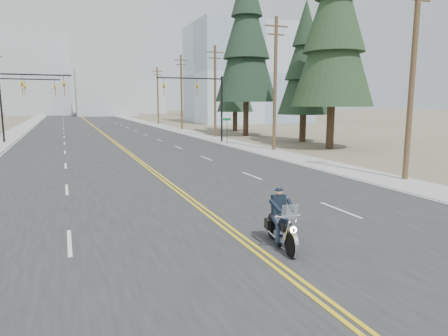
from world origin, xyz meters
name	(u,v)px	position (x,y,z in m)	size (l,w,h in m)	color
ground_plane	(280,268)	(0.00, 0.00, 0.00)	(400.00, 400.00, 0.00)	#776D56
road	(92,125)	(0.00, 70.00, 0.01)	(20.00, 200.00, 0.01)	#303033
sidewalk_left	(24,127)	(-11.50, 70.00, 0.01)	(3.00, 200.00, 0.01)	#A5A5A0
sidewalk_right	(154,124)	(11.50, 70.00, 0.01)	(3.00, 200.00, 0.01)	#A5A5A0
traffic_mast_left	(13,94)	(-8.98, 32.00, 4.94)	(7.10, 0.26, 7.00)	black
traffic_mast_right	(204,96)	(8.98, 32.00, 4.94)	(7.10, 0.26, 7.00)	black
traffic_mast_far	(18,96)	(-9.31, 40.00, 4.87)	(6.10, 0.26, 7.00)	black
street_sign	(227,126)	(10.80, 30.00, 1.80)	(0.90, 0.06, 2.62)	black
utility_pole_a	(413,74)	(12.50, 8.00, 5.73)	(2.20, 0.30, 11.00)	brown
utility_pole_b	(275,82)	(12.50, 23.00, 5.98)	(2.20, 0.30, 11.50)	brown
utility_pole_c	(215,90)	(12.50, 38.00, 5.73)	(2.20, 0.30, 11.00)	brown
utility_pole_d	(181,91)	(12.50, 53.00, 5.98)	(2.20, 0.30, 11.50)	brown
utility_pole_e	(158,95)	(12.50, 70.00, 5.73)	(2.20, 0.30, 11.00)	brown
glass_building	(248,75)	(32.00, 70.00, 10.00)	(24.00, 16.00, 20.00)	#9EB5CC
haze_bldg_b	(106,94)	(8.00, 125.00, 7.00)	(18.00, 14.00, 14.00)	#ADB2B7
haze_bldg_c	(217,87)	(40.00, 110.00, 9.00)	(16.00, 12.00, 18.00)	#B7BCC6
haze_bldg_d	(38,76)	(-12.00, 140.00, 13.00)	(20.00, 15.00, 26.00)	#ADB2B7
haze_bldg_e	(144,98)	(25.00, 150.00, 6.00)	(14.00, 14.00, 12.00)	#B7BCC6
motorcyclist	(282,219)	(0.81, 1.32, 0.87)	(0.95, 2.23, 1.74)	black
conifer_near	(335,23)	(17.81, 22.02, 11.13)	(7.32, 7.32, 19.38)	#382619
conifer_mid	(305,61)	(19.15, 28.66, 8.50)	(5.56, 5.56, 14.82)	#382619
conifer_tall	(247,36)	(16.71, 38.06, 12.38)	(7.76, 7.76, 21.55)	#382619
conifer_far	(235,75)	(18.89, 46.56, 8.24)	(5.36, 5.36, 14.37)	#382619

